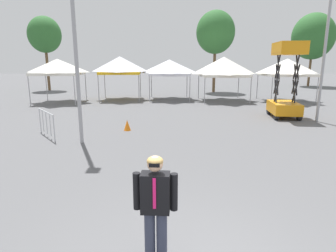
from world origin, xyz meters
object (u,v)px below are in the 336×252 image
canopy_tent_behind_right (287,67)px  canopy_tent_behind_center (58,67)px  traffic_cone_lot_center (127,125)px  crowd_barrier_near_person (46,119)px  person_foreground (155,204)px  tree_behind_tents_right (216,32)px  tree_behind_tents_center (45,35)px  tree_behind_tents_left (313,36)px  light_pole_opposite_side (73,9)px  light_pole_near_lift (328,23)px  scissor_lift (285,95)px  canopy_tent_far_right (120,65)px  canopy_tent_right_of_center (169,68)px  canopy_tent_left_of_center (224,67)px

canopy_tent_behind_right → canopy_tent_behind_center: bearing=-179.0°
traffic_cone_lot_center → crowd_barrier_near_person: bearing=-162.4°
person_foreground → tree_behind_tents_right: 26.28m
person_foreground → tree_behind_tents_center: 30.26m
tree_behind_tents_right → tree_behind_tents_left: (13.03, 6.69, 0.17)m
light_pole_opposite_side → tree_behind_tents_left: 32.93m
canopy_tent_behind_right → light_pole_near_lift: light_pole_near_lift is taller
canopy_tent_behind_center → scissor_lift: size_ratio=0.83×
traffic_cone_lot_center → tree_behind_tents_right: bearing=67.8°
canopy_tent_far_right → tree_behind_tents_right: (8.55, 5.75, 3.05)m
canopy_tent_far_right → traffic_cone_lot_center: size_ratio=7.14×
canopy_tent_right_of_center → person_foreground: 19.79m
person_foreground → traffic_cone_lot_center: person_foreground is taller
light_pole_opposite_side → tree_behind_tents_center: light_pole_opposite_side is taller
canopy_tent_right_of_center → crowd_barrier_near_person: (-5.32, -11.90, -1.81)m
canopy_tent_behind_right → tree_behind_tents_left: tree_behind_tents_left is taller
light_pole_opposite_side → canopy_tent_left_of_center: bearing=56.6°
person_foreground → light_pole_near_lift: 13.94m
canopy_tent_behind_center → traffic_cone_lot_center: size_ratio=7.00×
canopy_tent_far_right → traffic_cone_lot_center: bearing=-80.3°
canopy_tent_behind_center → light_pole_near_lift: 17.68m
canopy_tent_behind_right → scissor_lift: size_ratio=0.86×
traffic_cone_lot_center → canopy_tent_right_of_center: bearing=79.0°
canopy_tent_right_of_center → canopy_tent_behind_right: size_ratio=0.94×
light_pole_opposite_side → traffic_cone_lot_center: bearing=52.4°
canopy_tent_behind_center → canopy_tent_far_right: canopy_tent_far_right is taller
canopy_tent_right_of_center → light_pole_near_lift: bearing=-50.3°
canopy_tent_right_of_center → light_pole_opposite_side: 13.54m
scissor_lift → crowd_barrier_near_person: bearing=-160.7°
canopy_tent_right_of_center → canopy_tent_behind_right: bearing=-8.4°
light_pole_opposite_side → light_pole_near_lift: bearing=18.8°
canopy_tent_behind_center → canopy_tent_right_of_center: size_ratio=1.03×
canopy_tent_behind_center → canopy_tent_behind_right: 17.37m
canopy_tent_right_of_center → traffic_cone_lot_center: bearing=-101.0°
light_pole_opposite_side → canopy_tent_right_of_center: bearing=74.2°
scissor_lift → crowd_barrier_near_person: size_ratio=2.39×
canopy_tent_behind_center → tree_behind_tents_right: 15.19m
canopy_tent_behind_center → canopy_tent_far_right: (4.43, 1.49, 0.10)m
light_pole_near_lift → tree_behind_tents_left: size_ratio=0.99×
canopy_tent_far_right → canopy_tent_right_of_center: (3.95, 0.15, -0.18)m
crowd_barrier_near_person → light_pole_near_lift: bearing=12.5°
canopy_tent_right_of_center → canopy_tent_left_of_center: size_ratio=0.91×
canopy_tent_left_of_center → person_foreground: size_ratio=2.03×
tree_behind_tents_left → person_foreground: bearing=-119.6°
scissor_lift → canopy_tent_behind_right: bearing=67.1°
canopy_tent_right_of_center → person_foreground: canopy_tent_right_of_center is taller
canopy_tent_behind_right → tree_behind_tents_right: (-4.39, 6.93, 3.19)m
canopy_tent_left_of_center → canopy_tent_right_of_center: bearing=167.2°
canopy_tent_behind_center → canopy_tent_behind_right: (17.37, 0.31, -0.04)m
scissor_lift → light_pole_near_lift: light_pole_near_lift is taller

